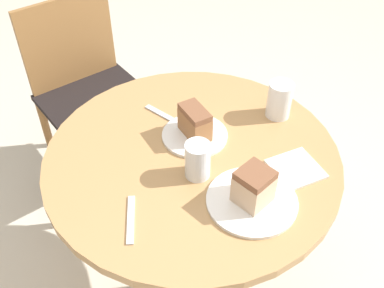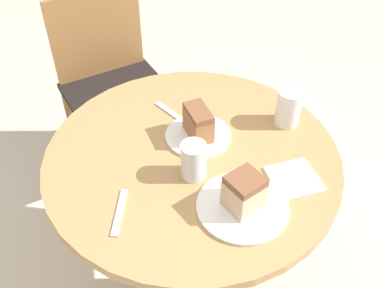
{
  "view_description": "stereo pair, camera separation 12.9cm",
  "coord_description": "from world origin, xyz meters",
  "px_view_note": "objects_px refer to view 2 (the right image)",
  "views": [
    {
      "loc": [
        -0.59,
        -0.75,
        1.68
      ],
      "look_at": [
        0.0,
        0.0,
        0.8
      ],
      "focal_mm": 42.0,
      "sensor_mm": 36.0,
      "label": 1
    },
    {
      "loc": [
        -0.48,
        -0.82,
        1.68
      ],
      "look_at": [
        0.0,
        0.0,
        0.8
      ],
      "focal_mm": 42.0,
      "sensor_mm": 36.0,
      "label": 2
    }
  ],
  "objects_px": {
    "chair": "(115,87)",
    "glass_water": "(288,109)",
    "plate_near": "(198,136)",
    "plate_far": "(242,207)",
    "glass_lemonade": "(194,162)",
    "cake_slice_near": "(198,123)",
    "cake_slice_far": "(244,192)"
  },
  "relations": [
    {
      "from": "cake_slice_far",
      "to": "glass_lemonade",
      "type": "relative_size",
      "value": 0.93
    },
    {
      "from": "plate_far",
      "to": "glass_lemonade",
      "type": "height_order",
      "value": "glass_lemonade"
    },
    {
      "from": "plate_near",
      "to": "chair",
      "type": "bearing_deg",
      "value": 88.93
    },
    {
      "from": "cake_slice_far",
      "to": "glass_lemonade",
      "type": "bearing_deg",
      "value": 106.26
    },
    {
      "from": "chair",
      "to": "cake_slice_near",
      "type": "xyz_separation_m",
      "value": [
        -0.01,
        -0.76,
        0.34
      ]
    },
    {
      "from": "cake_slice_near",
      "to": "glass_lemonade",
      "type": "relative_size",
      "value": 1.05
    },
    {
      "from": "plate_near",
      "to": "plate_far",
      "type": "relative_size",
      "value": 0.83
    },
    {
      "from": "chair",
      "to": "glass_lemonade",
      "type": "relative_size",
      "value": 7.92
    },
    {
      "from": "plate_near",
      "to": "glass_lemonade",
      "type": "relative_size",
      "value": 1.83
    },
    {
      "from": "chair",
      "to": "cake_slice_near",
      "type": "distance_m",
      "value": 0.84
    },
    {
      "from": "chair",
      "to": "plate_near",
      "type": "bearing_deg",
      "value": -90.37
    },
    {
      "from": "plate_far",
      "to": "plate_near",
      "type": "bearing_deg",
      "value": 81.56
    },
    {
      "from": "glass_lemonade",
      "to": "glass_water",
      "type": "relative_size",
      "value": 0.92
    },
    {
      "from": "plate_far",
      "to": "glass_lemonade",
      "type": "bearing_deg",
      "value": 106.26
    },
    {
      "from": "plate_near",
      "to": "cake_slice_far",
      "type": "relative_size",
      "value": 1.97
    },
    {
      "from": "glass_water",
      "to": "plate_far",
      "type": "bearing_deg",
      "value": -146.04
    },
    {
      "from": "chair",
      "to": "glass_water",
      "type": "distance_m",
      "value": 0.95
    },
    {
      "from": "plate_far",
      "to": "glass_water",
      "type": "height_order",
      "value": "glass_water"
    },
    {
      "from": "cake_slice_far",
      "to": "glass_water",
      "type": "height_order",
      "value": "glass_water"
    },
    {
      "from": "cake_slice_far",
      "to": "glass_lemonade",
      "type": "distance_m",
      "value": 0.18
    },
    {
      "from": "plate_near",
      "to": "plate_far",
      "type": "height_order",
      "value": "same"
    },
    {
      "from": "chair",
      "to": "cake_slice_far",
      "type": "bearing_deg",
      "value": -92.45
    },
    {
      "from": "glass_water",
      "to": "plate_near",
      "type": "bearing_deg",
      "value": 163.53
    },
    {
      "from": "chair",
      "to": "plate_far",
      "type": "relative_size",
      "value": 3.61
    },
    {
      "from": "cake_slice_far",
      "to": "chair",
      "type": "bearing_deg",
      "value": 86.85
    },
    {
      "from": "cake_slice_far",
      "to": "plate_near",
      "type": "bearing_deg",
      "value": 81.56
    },
    {
      "from": "cake_slice_near",
      "to": "glass_water",
      "type": "distance_m",
      "value": 0.29
    },
    {
      "from": "plate_far",
      "to": "cake_slice_far",
      "type": "distance_m",
      "value": 0.06
    },
    {
      "from": "cake_slice_near",
      "to": "cake_slice_far",
      "type": "relative_size",
      "value": 1.13
    },
    {
      "from": "glass_lemonade",
      "to": "glass_water",
      "type": "xyz_separation_m",
      "value": [
        0.37,
        0.05,
        0.01
      ]
    },
    {
      "from": "cake_slice_near",
      "to": "plate_near",
      "type": "bearing_deg",
      "value": 0.0
    },
    {
      "from": "plate_near",
      "to": "glass_lemonade",
      "type": "distance_m",
      "value": 0.17
    }
  ]
}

